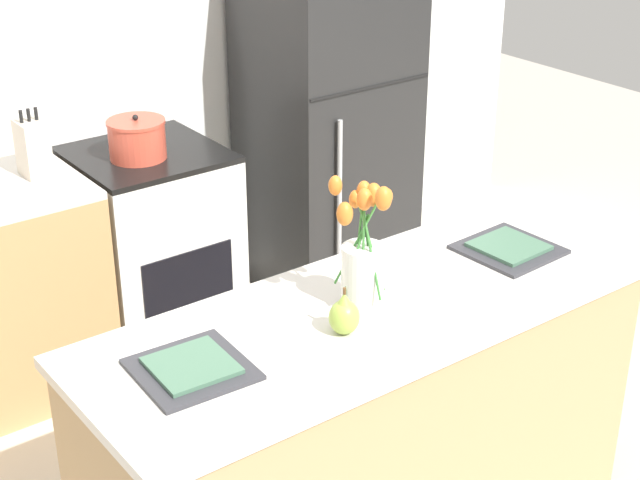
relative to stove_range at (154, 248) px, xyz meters
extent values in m
cube|color=silver|center=(-0.10, 0.40, 0.90)|extent=(5.20, 0.08, 2.70)
cube|color=tan|center=(-0.10, -1.60, -0.01)|extent=(1.76, 0.62, 0.88)
cube|color=beige|center=(-0.10, -1.60, 0.45)|extent=(1.80, 0.66, 0.03)
cube|color=silver|center=(0.00, 0.00, -0.01)|extent=(0.60, 0.60, 0.87)
cube|color=black|center=(0.00, 0.00, 0.44)|extent=(0.60, 0.60, 0.02)
cube|color=black|center=(0.00, -0.30, -0.04)|extent=(0.42, 0.01, 0.29)
cube|color=black|center=(0.95, 0.00, 0.42)|extent=(0.68, 0.64, 1.74)
cube|color=black|center=(0.95, -0.32, 0.63)|extent=(0.67, 0.01, 0.01)
cylinder|color=#B2B5B7|center=(0.76, -0.34, 0.15)|extent=(0.02, 0.02, 0.76)
cylinder|color=silver|center=(-0.12, -1.58, 0.56)|extent=(0.13, 0.13, 0.19)
cylinder|color=#3D8438|center=(-0.10, -1.58, 0.65)|extent=(0.05, 0.01, 0.27)
ellipsoid|color=orange|center=(-0.09, -1.58, 0.81)|extent=(0.05, 0.05, 0.07)
cylinder|color=#3D8438|center=(-0.11, -1.57, 0.65)|extent=(0.03, 0.03, 0.28)
ellipsoid|color=orange|center=(-0.10, -1.56, 0.82)|extent=(0.04, 0.04, 0.06)
cylinder|color=#3D8438|center=(-0.12, -1.55, 0.64)|extent=(0.01, 0.04, 0.26)
ellipsoid|color=orange|center=(-0.12, -1.54, 0.79)|extent=(0.04, 0.04, 0.05)
cylinder|color=#3D8438|center=(-0.13, -1.56, 0.67)|extent=(0.09, 0.11, 0.29)
ellipsoid|color=orange|center=(-0.17, -1.51, 0.84)|extent=(0.04, 0.04, 0.06)
cylinder|color=#3D8438|center=(-0.14, -1.58, 0.64)|extent=(0.09, 0.01, 0.24)
ellipsoid|color=orange|center=(-0.19, -1.58, 0.78)|extent=(0.05, 0.05, 0.07)
cylinder|color=#3D8438|center=(-0.13, -1.59, 0.66)|extent=(0.03, 0.04, 0.28)
ellipsoid|color=orange|center=(-0.14, -1.61, 0.82)|extent=(0.04, 0.04, 0.07)
cylinder|color=#3D8438|center=(-0.12, -1.61, 0.67)|extent=(0.02, 0.12, 0.29)
ellipsoid|color=orange|center=(-0.12, -1.67, 0.84)|extent=(0.05, 0.05, 0.07)
cylinder|color=#3D8438|center=(-0.10, -1.59, 0.66)|extent=(0.07, 0.06, 0.28)
ellipsoid|color=orange|center=(-0.07, -1.62, 0.81)|extent=(0.03, 0.03, 0.05)
ellipsoid|color=#9EBC47|center=(-0.26, -1.67, 0.51)|extent=(0.09, 0.09, 0.10)
cone|color=#9EBC47|center=(-0.26, -1.67, 0.57)|extent=(0.05, 0.05, 0.04)
cylinder|color=brown|center=(-0.26, -1.67, 0.60)|extent=(0.01, 0.01, 0.02)
cube|color=#333338|center=(-0.69, -1.58, 0.47)|extent=(0.30, 0.30, 0.01)
cube|color=#477056|center=(-0.69, -1.58, 0.48)|extent=(0.22, 0.22, 0.01)
cube|color=#333338|center=(0.49, -1.58, 0.47)|extent=(0.30, 0.30, 0.01)
cube|color=#477056|center=(0.49, -1.58, 0.48)|extent=(0.22, 0.22, 0.01)
cylinder|color=#CC4C38|center=(-0.06, -0.05, 0.52)|extent=(0.23, 0.23, 0.15)
cylinder|color=#CC4C38|center=(-0.06, -0.05, 0.60)|extent=(0.24, 0.24, 0.01)
sphere|color=black|center=(-0.06, -0.05, 0.62)|extent=(0.02, 0.02, 0.02)
cube|color=beige|center=(-0.46, 0.03, 0.56)|extent=(0.10, 0.14, 0.22)
cylinder|color=black|center=(-0.49, 0.03, 0.69)|extent=(0.01, 0.01, 0.05)
cylinder|color=black|center=(-0.46, 0.03, 0.69)|extent=(0.01, 0.01, 0.05)
cylinder|color=black|center=(-0.43, 0.03, 0.69)|extent=(0.01, 0.01, 0.05)
camera|label=1|loc=(-1.72, -3.51, 1.88)|focal=55.00mm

